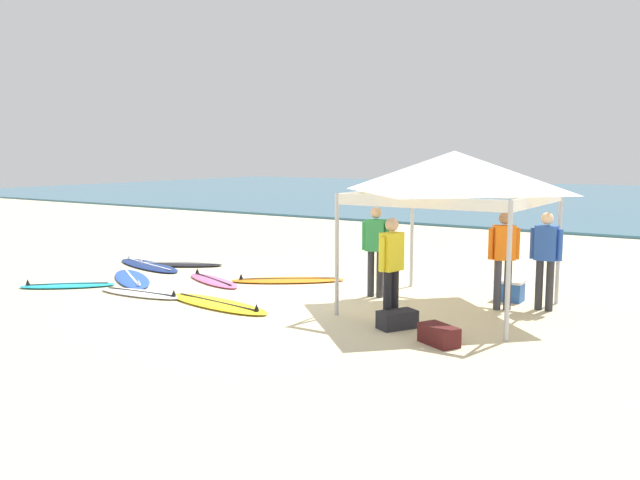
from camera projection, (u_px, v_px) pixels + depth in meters
ground_plane at (288, 296)px, 12.69m from camera, size 80.00×80.00×0.00m
sea at (602, 200)px, 38.26m from camera, size 80.00×36.00×0.10m
canopy_tent at (454, 172)px, 11.28m from camera, size 3.01×3.01×2.75m
surfboard_pink at (213, 280)px, 14.00m from camera, size 2.00×1.21×0.19m
surfboard_black at (177, 264)px, 16.04m from camera, size 2.24×1.57×0.19m
surfboard_blue at (132, 279)px, 14.21m from camera, size 2.35×1.84×0.19m
surfboard_yellow at (218, 304)px, 11.85m from camera, size 2.55×1.00×0.19m
surfboard_orange at (287, 280)px, 14.06m from camera, size 2.31×1.96×0.19m
surfboard_navy at (148, 265)px, 15.91m from camera, size 2.67×1.38×0.19m
surfboard_white at (141, 293)px, 12.72m from camera, size 2.02×0.71×0.19m
surfboard_cyan at (67, 285)px, 13.49m from camera, size 1.74×1.63×0.19m
person_yellow at (391, 264)px, 10.39m from camera, size 0.29×0.54×1.71m
person_green at (376, 245)px, 12.45m from camera, size 0.54×0.27×1.71m
person_blue at (546, 254)px, 11.38m from camera, size 0.55×0.22×1.71m
person_orange at (504, 254)px, 11.43m from camera, size 0.47×0.39×1.71m
gear_bag_near_tent at (439, 335)px, 9.42m from camera, size 0.68×0.57×0.28m
gear_bag_by_pole at (397, 319)px, 10.30m from camera, size 0.58×0.68×0.28m
cooler_box at (509, 290)px, 12.21m from camera, size 0.50×0.36×0.39m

